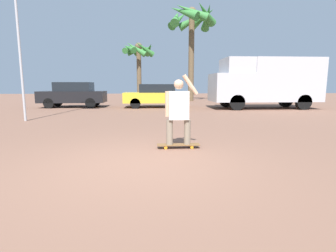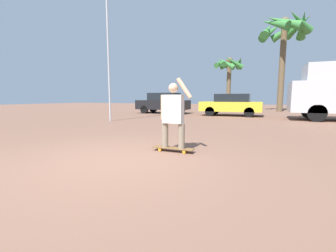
# 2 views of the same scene
# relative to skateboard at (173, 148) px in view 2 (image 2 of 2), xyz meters

# --- Properties ---
(ground_plane) EXTENTS (80.00, 80.00, 0.00)m
(ground_plane) POSITION_rel_skateboard_xyz_m (-0.82, -1.15, -0.07)
(ground_plane) COLOR brown
(skateboard) EXTENTS (0.93, 0.22, 0.09)m
(skateboard) POSITION_rel_skateboard_xyz_m (0.00, 0.00, 0.00)
(skateboard) COLOR brown
(skateboard) RESTS_ON ground_plane
(person_skateboarder) EXTENTS (0.71, 0.22, 1.51)m
(person_skateboarder) POSITION_rel_skateboard_xyz_m (-0.00, 0.00, 0.79)
(person_skateboarder) COLOR gray
(person_skateboarder) RESTS_ON skateboard
(parked_car_yellow) EXTENTS (3.88, 1.85, 1.43)m
(parked_car_yellow) POSITION_rel_skateboard_xyz_m (-0.19, 10.83, 0.68)
(parked_car_yellow) COLOR black
(parked_car_yellow) RESTS_ON ground_plane
(parked_car_black) EXTENTS (3.94, 1.73, 1.55)m
(parked_car_black) POSITION_rel_skateboard_xyz_m (-5.32, 11.30, 0.73)
(parked_car_black) COLOR black
(parked_car_black) RESTS_ON ground_plane
(palm_tree_near_van) EXTENTS (4.26, 4.22, 8.03)m
(palm_tree_near_van) POSITION_rel_skateboard_xyz_m (3.10, 17.29, 6.58)
(palm_tree_near_van) COLOR brown
(palm_tree_near_van) RESTS_ON ground_plane
(palm_tree_center_background) EXTENTS (2.95, 3.01, 5.13)m
(palm_tree_center_background) POSITION_rel_skateboard_xyz_m (-1.47, 18.21, 4.08)
(palm_tree_center_background) COLOR brown
(palm_tree_center_background) RESTS_ON ground_plane
(flagpole) EXTENTS (1.09, 0.12, 7.86)m
(flagpole) POSITION_rel_skateboard_xyz_m (-5.32, 4.87, 4.37)
(flagpole) COLOR #B7B7BC
(flagpole) RESTS_ON ground_plane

